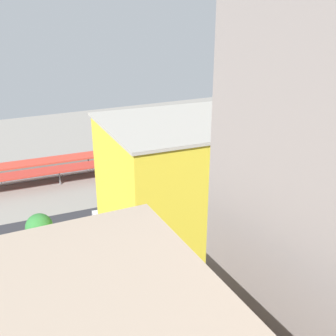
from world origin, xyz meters
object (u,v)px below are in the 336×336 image
parked_car_3 (186,191)px  street_tree_4 (39,227)px  parked_car_5 (120,204)px  street_tree_2 (131,205)px  box_truck_1 (119,215)px  tower_crane (329,118)px  street_tree_1 (280,170)px  platform_canopy_near (98,164)px  street_tree_0 (127,208)px  construction_building (205,192)px  locomotive (173,144)px  street_tree_3 (333,160)px  platform_canopy_far (88,155)px  parked_car_0 (266,172)px  parked_car_2 (218,184)px  parked_car_4 (157,195)px  box_truck_0 (197,196)px  passenger_coach (245,128)px  traffic_light (134,203)px  parked_car_1 (239,176)px

parked_car_3 → street_tree_4: street_tree_4 is taller
parked_car_5 → street_tree_2: size_ratio=0.59×
parked_car_3 → box_truck_1: bearing=16.5°
box_truck_1 → street_tree_4: size_ratio=1.40×
tower_crane → street_tree_1: tower_crane is taller
platform_canopy_near → street_tree_0: size_ratio=8.21×
street_tree_2 → parked_car_5: bearing=-98.5°
construction_building → box_truck_1: 19.74m
parked_car_5 → street_tree_1: size_ratio=0.59×
locomotive → street_tree_3: (-22.77, 35.75, 2.68)m
parked_car_5 → box_truck_1: size_ratio=0.48×
locomotive → box_truck_1: (29.39, 32.89, -0.04)m
platform_canopy_far → street_tree_2: 31.78m
parked_car_0 → parked_car_5: size_ratio=0.97×
street_tree_2 → street_tree_4: 15.54m
parked_car_2 → tower_crane: size_ratio=0.13×
construction_building → street_tree_3: bearing=-159.5°
parked_car_4 → street_tree_0: (10.50, 9.28, 3.80)m
box_truck_0 → street_tree_2: size_ratio=1.33×
parked_car_2 → box_truck_0: box_truck_0 is taller
passenger_coach → street_tree_4: bearing=27.4°
parked_car_0 → box_truck_0: 23.50m
street_tree_1 → street_tree_2: street_tree_2 is taller
platform_canopy_near → box_truck_1: platform_canopy_near is taller
box_truck_0 → street_tree_4: bearing=5.8°
locomotive → box_truck_1: locomotive is taller
construction_building → box_truck_0: bearing=-115.2°
box_truck_0 → street_tree_4: size_ratio=1.53×
parked_car_4 → box_truck_1: 12.24m
parked_car_0 → parked_car_2: 14.46m
platform_canopy_far → parked_car_2: bearing=133.4°
traffic_light → parked_car_0: bearing=-168.4°
street_tree_1 → street_tree_2: size_ratio=0.99×
street_tree_2 → street_tree_0: bearing=4.4°
street_tree_3 → street_tree_0: bearing=0.6°
street_tree_0 → street_tree_1: 35.03m
street_tree_0 → street_tree_3: size_ratio=1.13×
platform_canopy_far → parked_car_5: 23.03m
parked_car_2 → street_tree_4: 40.71m
parked_car_3 → traffic_light: 17.24m
parked_car_0 → parked_car_1: size_ratio=0.96×
platform_canopy_far → parked_car_5: bearing=88.1°
platform_canopy_far → parked_car_5: platform_canopy_far is taller
platform_canopy_far → traffic_light: size_ratio=6.54×
parked_car_5 → street_tree_4: (16.86, 8.67, 3.83)m
parked_car_5 → tower_crane: 40.91m
passenger_coach → parked_car_4: size_ratio=4.04×
locomotive → parked_car_4: 32.86m
platform_canopy_near → parked_car_0: size_ratio=13.43×
passenger_coach → locomotive: bearing=0.0°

